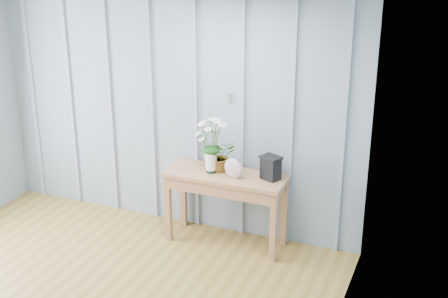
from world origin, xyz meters
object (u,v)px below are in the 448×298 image
at_px(sideboard, 226,185).
at_px(daisy_vase, 211,136).
at_px(carved_box, 271,168).
at_px(felt_disc_vessel, 233,168).

bearing_deg(sideboard, daisy_vase, -172.38).
bearing_deg(carved_box, daisy_vase, -173.81).
relative_size(sideboard, carved_box, 5.09).
distance_m(felt_disc_vessel, carved_box, 0.36).
bearing_deg(daisy_vase, sideboard, 7.62).
height_order(daisy_vase, felt_disc_vessel, daisy_vase).
height_order(sideboard, daisy_vase, daisy_vase).
bearing_deg(sideboard, felt_disc_vessel, -32.25).
distance_m(sideboard, carved_box, 0.50).
relative_size(daisy_vase, carved_box, 2.57).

